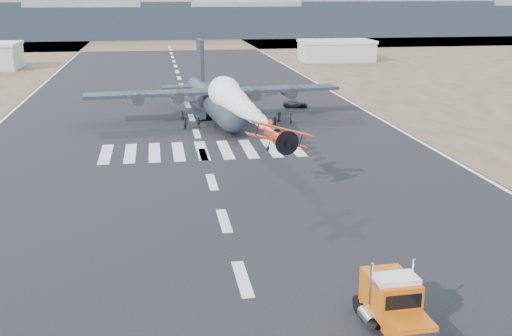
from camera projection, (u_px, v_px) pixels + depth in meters
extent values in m
cube|color=brown|center=(168.00, 41.00, 252.89)|extent=(500.00, 80.00, 0.00)
cube|color=slate|center=(9.00, 17.00, 269.37)|extent=(150.00, 50.00, 17.00)
cube|color=slate|center=(165.00, 21.00, 279.68)|extent=(150.00, 50.00, 13.00)
cube|color=slate|center=(310.00, 17.00, 289.17)|extent=(150.00, 50.00, 15.00)
cube|color=slate|center=(446.00, 14.00, 298.67)|extent=(150.00, 50.00, 17.00)
cube|color=#A8A195|center=(336.00, 52.00, 183.00)|extent=(20.00, 12.00, 5.20)
cube|color=beige|center=(337.00, 41.00, 182.22)|extent=(20.50, 12.50, 0.80)
cube|color=black|center=(387.00, 316.00, 39.19)|extent=(1.43, 6.94, 0.25)
cube|color=orange|center=(409.00, 329.00, 36.11)|extent=(2.44, 2.54, 1.32)
cube|color=orange|center=(397.00, 300.00, 37.60)|extent=(2.62, 1.94, 2.23)
cube|color=black|center=(403.00, 302.00, 36.69)|extent=(2.23, 0.22, 0.91)
cube|color=white|center=(396.00, 280.00, 37.57)|extent=(2.61, 1.74, 0.51)
cube|color=orange|center=(384.00, 291.00, 39.40)|extent=(2.63, 2.14, 2.64)
cylinder|color=black|center=(364.00, 312.00, 39.73)|extent=(0.46, 1.13, 1.12)
cylinder|color=black|center=(399.00, 308.00, 40.19)|extent=(0.46, 1.13, 1.12)
cylinder|color=black|center=(358.00, 304.00, 40.69)|extent=(0.46, 1.13, 1.12)
cylinder|color=black|center=(393.00, 301.00, 41.14)|extent=(0.46, 1.13, 1.12)
cylinder|color=red|center=(277.00, 136.00, 63.80)|extent=(1.41, 5.51, 0.98)
sphere|color=black|center=(276.00, 132.00, 63.91)|extent=(0.76, 0.76, 0.76)
cylinder|color=black|center=(284.00, 142.00, 61.36)|extent=(1.14, 0.74, 1.09)
cylinder|color=black|center=(285.00, 143.00, 61.00)|extent=(2.39, 0.22, 2.40)
cube|color=red|center=(278.00, 140.00, 63.50)|extent=(6.36, 1.59, 1.99)
cube|color=red|center=(279.00, 128.00, 62.84)|extent=(6.56, 1.60, 2.05)
cube|color=red|center=(270.00, 125.00, 66.00)|extent=(0.19, 0.99, 1.09)
cube|color=red|center=(270.00, 131.00, 66.15)|extent=(2.23, 0.93, 0.09)
cylinder|color=black|center=(270.00, 151.00, 63.14)|extent=(0.17, 0.49, 0.48)
cylinder|color=black|center=(287.00, 150.00, 63.54)|extent=(0.17, 0.49, 0.48)
sphere|color=white|center=(270.00, 130.00, 66.35)|extent=(0.76, 0.76, 0.76)
sphere|color=white|center=(263.00, 125.00, 68.79)|extent=(1.11, 1.11, 1.11)
sphere|color=white|center=(258.00, 120.00, 71.23)|extent=(1.46, 1.46, 1.46)
sphere|color=white|center=(252.00, 115.00, 73.67)|extent=(1.81, 1.81, 1.81)
sphere|color=white|center=(247.00, 111.00, 76.11)|extent=(2.16, 2.16, 2.16)
sphere|color=white|center=(243.00, 107.00, 78.55)|extent=(2.51, 2.51, 2.51)
sphere|color=white|center=(238.00, 103.00, 80.99)|extent=(2.85, 2.85, 2.85)
sphere|color=white|center=(234.00, 99.00, 83.43)|extent=(3.20, 3.20, 3.20)
sphere|color=white|center=(230.00, 96.00, 85.86)|extent=(3.55, 3.55, 3.55)
sphere|color=white|center=(226.00, 93.00, 88.30)|extent=(3.90, 3.90, 3.90)
sphere|color=white|center=(223.00, 90.00, 90.74)|extent=(4.25, 4.25, 4.25)
cylinder|color=black|center=(214.00, 102.00, 101.26)|extent=(6.54, 28.10, 3.98)
sphere|color=black|center=(232.00, 119.00, 88.26)|extent=(3.98, 3.98, 3.98)
cone|color=black|center=(199.00, 89.00, 114.26)|extent=(4.52, 6.31, 3.98)
cube|color=black|center=(215.00, 91.00, 99.82)|extent=(40.01, 7.85, 0.50)
cylinder|color=black|center=(138.00, 98.00, 96.65)|extent=(2.13, 3.93, 1.79)
cylinder|color=#3F3F44|center=(139.00, 100.00, 94.80)|extent=(3.37, 0.36, 3.38)
cylinder|color=black|center=(177.00, 97.00, 98.07)|extent=(2.13, 3.93, 1.79)
cylinder|color=#3F3F44|center=(179.00, 99.00, 96.21)|extent=(3.37, 0.36, 3.38)
cylinder|color=black|center=(253.00, 94.00, 100.91)|extent=(2.13, 3.93, 1.79)
cylinder|color=#3F3F44|center=(256.00, 95.00, 99.05)|extent=(3.37, 0.36, 3.38)
cylinder|color=black|center=(289.00, 92.00, 102.33)|extent=(2.13, 3.93, 1.79)
cylinder|color=#3F3F44|center=(293.00, 94.00, 100.47)|extent=(3.37, 0.36, 3.38)
cube|color=black|center=(200.00, 63.00, 111.06)|extent=(1.01, 4.51, 7.96)
cube|color=black|center=(201.00, 86.00, 112.65)|extent=(14.14, 4.26, 0.35)
cube|color=black|center=(199.00, 111.00, 102.07)|extent=(1.74, 6.05, 1.59)
cylinder|color=black|center=(199.00, 115.00, 102.22)|extent=(0.60, 1.14, 1.09)
cube|color=black|center=(226.00, 110.00, 103.11)|extent=(1.74, 6.05, 1.59)
cylinder|color=black|center=(226.00, 113.00, 103.26)|extent=(0.60, 1.14, 1.09)
cylinder|color=black|center=(228.00, 130.00, 91.62)|extent=(0.48, 0.93, 0.90)
imported|color=black|center=(295.00, 104.00, 111.38)|extent=(4.63, 2.95, 1.19)
imported|color=black|center=(182.00, 116.00, 99.01)|extent=(0.70, 0.60, 1.77)
imported|color=black|center=(275.00, 122.00, 94.87)|extent=(0.81, 0.50, 1.65)
imported|color=black|center=(215.00, 122.00, 95.23)|extent=(1.13, 0.92, 1.59)
imported|color=black|center=(199.00, 123.00, 94.43)|extent=(1.01, 0.58, 1.66)
imported|color=black|center=(279.00, 116.00, 99.37)|extent=(0.89, 0.91, 1.61)
imported|color=black|center=(234.00, 118.00, 98.06)|extent=(1.56, 0.62, 1.64)
imported|color=black|center=(291.00, 119.00, 97.08)|extent=(0.66, 0.74, 1.69)
imported|color=black|center=(186.00, 124.00, 93.59)|extent=(0.96, 0.97, 1.73)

